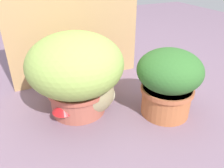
% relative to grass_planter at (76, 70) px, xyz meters
% --- Properties ---
extents(ground_plane, '(6.00, 6.00, 0.00)m').
position_rel_grass_planter_xyz_m(ground_plane, '(0.04, -0.11, -0.26)').
color(ground_plane, slate).
extents(cardboard_backdrop, '(0.90, 0.03, 0.87)m').
position_rel_grass_planter_xyz_m(cardboard_backdrop, '(0.12, 0.38, 0.18)').
color(cardboard_backdrop, tan).
rests_on(cardboard_backdrop, ground).
extents(grass_planter, '(0.51, 0.51, 0.46)m').
position_rel_grass_planter_xyz_m(grass_planter, '(0.00, 0.00, 0.00)').
color(grass_planter, '#AE5A49').
rests_on(grass_planter, ground).
extents(leafy_planter, '(0.34, 0.34, 0.38)m').
position_rel_grass_planter_xyz_m(leafy_planter, '(0.44, -0.23, -0.05)').
color(leafy_planter, '#B8673B').
rests_on(leafy_planter, ground).
extents(cat, '(0.38, 0.19, 0.32)m').
position_rel_grass_planter_xyz_m(cat, '(0.08, -0.06, -0.13)').
color(cat, '#9A8E65').
rests_on(cat, ground).
extents(mushroom_ornament_red, '(0.12, 0.12, 0.13)m').
position_rel_grass_planter_xyz_m(mushroom_ornament_red, '(-0.10, -0.07, -0.17)').
color(mushroom_ornament_red, beige).
rests_on(mushroom_ornament_red, ground).
extents(mushroom_ornament_pink, '(0.09, 0.09, 0.11)m').
position_rel_grass_planter_xyz_m(mushroom_ornament_pink, '(0.02, -0.06, -0.18)').
color(mushroom_ornament_pink, silver).
rests_on(mushroom_ornament_pink, ground).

